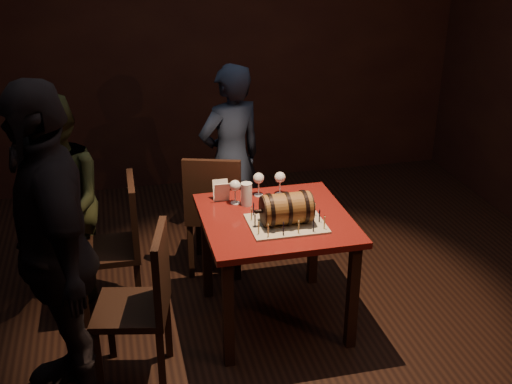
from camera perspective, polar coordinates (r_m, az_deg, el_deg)
room_shell at (r=3.59m, az=0.56°, el=6.29°), size 5.04×5.04×2.80m
pub_table at (r=3.99m, az=1.75°, el=-3.62°), size 0.90×0.90×0.75m
cake_board at (r=3.85m, az=2.71°, el=-2.82°), size 0.45×0.35×0.01m
barrel_cake at (r=3.80m, az=2.73°, el=-1.48°), size 0.35×0.20×0.20m
birthday_candles at (r=3.83m, az=2.73°, el=-2.19°), size 0.40×0.30×0.09m
wine_glass_left at (r=4.07m, az=-1.88°, el=0.48°), size 0.07×0.07×0.16m
wine_glass_mid at (r=4.18m, az=0.23°, el=1.14°), size 0.07×0.07×0.16m
wine_glass_right at (r=4.19m, az=2.15°, el=1.22°), size 0.07×0.07×0.16m
pint_of_ale at (r=4.06m, az=-0.85°, el=-0.23°), size 0.07×0.07×0.15m
menu_card at (r=4.13m, az=-3.10°, el=0.06°), size 0.10×0.05×0.13m
chair_back at (r=4.58m, az=-3.70°, el=-1.45°), size 0.50×0.50×0.93m
chair_left_rear at (r=4.25m, az=-12.01°, el=-4.14°), size 0.41×0.41×0.93m
chair_left_front at (r=3.63m, az=-9.83°, el=-9.31°), size 0.48×0.48×0.93m
person_back at (r=4.88m, az=-2.23°, el=2.92°), size 0.63×0.52×1.47m
person_left_rear at (r=4.36m, az=-17.14°, el=-1.04°), size 0.75×0.85×1.44m
person_left_front at (r=3.42m, az=-17.56°, el=-5.01°), size 0.66×1.12×1.80m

